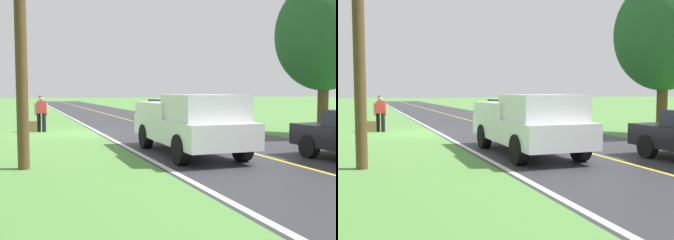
% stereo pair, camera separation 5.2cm
% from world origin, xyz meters
% --- Properties ---
extents(ground_plane, '(200.00, 200.00, 0.00)m').
position_xyz_m(ground_plane, '(0.00, 0.00, 0.00)').
color(ground_plane, '#568E42').
extents(road_surface, '(7.00, 120.00, 0.00)m').
position_xyz_m(road_surface, '(-4.30, 0.00, 0.00)').
color(road_surface, '#333338').
rests_on(road_surface, ground).
extents(lane_edge_line, '(0.16, 117.60, 0.00)m').
position_xyz_m(lane_edge_line, '(-0.98, 0.00, 0.01)').
color(lane_edge_line, silver).
rests_on(lane_edge_line, ground).
extents(lane_centre_line, '(0.14, 117.60, 0.00)m').
position_xyz_m(lane_centre_line, '(-4.30, 0.00, 0.01)').
color(lane_centre_line, gold).
rests_on(lane_centre_line, ground).
extents(hitchhiker_walking, '(0.62, 0.51, 1.75)m').
position_xyz_m(hitchhiker_walking, '(1.51, -1.23, 0.98)').
color(hitchhiker_walking, black).
rests_on(hitchhiker_walking, ground).
extents(suitcase_carried, '(0.46, 0.20, 0.51)m').
position_xyz_m(suitcase_carried, '(1.93, -1.15, 0.26)').
color(suitcase_carried, brown).
rests_on(suitcase_carried, ground).
extents(pickup_truck_passing, '(2.15, 5.43, 1.82)m').
position_xyz_m(pickup_truck_passing, '(-2.42, 7.57, 0.97)').
color(pickup_truck_passing, silver).
rests_on(pickup_truck_passing, ground).
extents(tree_far_side_near, '(4.17, 4.17, 6.74)m').
position_xyz_m(tree_far_side_near, '(-9.87, 4.60, 4.32)').
color(tree_far_side_near, brown).
rests_on(tree_far_side_near, ground).
extents(sedan_near_oncoming, '(1.99, 4.43, 1.41)m').
position_xyz_m(sedan_near_oncoming, '(-6.11, -4.99, 0.75)').
color(sedan_near_oncoming, '#B2B7C1').
rests_on(sedan_near_oncoming, ground).
extents(utility_pole_roadside, '(0.28, 0.28, 7.19)m').
position_xyz_m(utility_pole_roadside, '(2.36, 8.18, 3.59)').
color(utility_pole_roadside, brown).
rests_on(utility_pole_roadside, ground).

